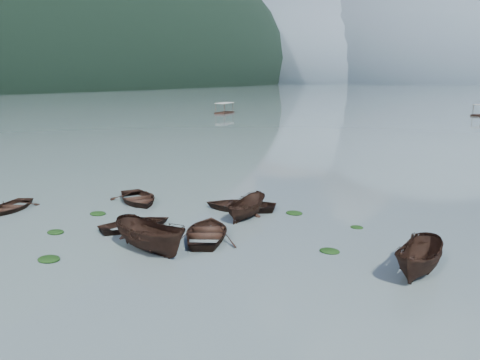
% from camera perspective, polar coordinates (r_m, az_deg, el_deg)
% --- Properties ---
extents(ground_plane, '(2400.00, 2400.00, 0.00)m').
position_cam_1_polar(ground_plane, '(22.53, -14.24, -10.84)').
color(ground_plane, slate).
extents(haze_mtn_a, '(520.00, 520.00, 280.00)m').
position_cam_1_polar(haze_mtn_a, '(955.55, 10.55, 11.60)').
color(haze_mtn_a, '#475666').
rests_on(haze_mtn_a, ground).
extents(haze_mtn_b, '(520.00, 520.00, 340.00)m').
position_cam_1_polar(haze_mtn_b, '(918.42, 22.80, 10.84)').
color(haze_mtn_b, '#475666').
rests_on(haze_mtn_b, ground).
extents(rowboat_0, '(4.18, 4.75, 0.82)m').
position_cam_1_polar(rowboat_0, '(35.32, -26.08, -3.25)').
color(rowboat_0, black).
rests_on(rowboat_0, ground).
extents(rowboat_1, '(4.78, 5.20, 0.88)m').
position_cam_1_polar(rowboat_1, '(28.54, -12.54, -5.77)').
color(rowboat_1, black).
rests_on(rowboat_1, ground).
extents(rowboat_2, '(5.30, 3.04, 1.93)m').
position_cam_1_polar(rowboat_2, '(24.70, -10.75, -8.57)').
color(rowboat_2, black).
rests_on(rowboat_2, ground).
extents(rowboat_3, '(5.23, 5.92, 1.02)m').
position_cam_1_polar(rowboat_3, '(26.41, -3.96, -6.98)').
color(rowboat_3, black).
rests_on(rowboat_3, ground).
extents(rowboat_5, '(2.24, 4.70, 1.75)m').
position_cam_1_polar(rowboat_5, '(23.17, 20.94, -10.64)').
color(rowboat_5, black).
rests_on(rowboat_5, ground).
extents(rowboat_6, '(5.88, 5.57, 0.99)m').
position_cam_1_polar(rowboat_6, '(34.34, -12.31, -2.67)').
color(rowboat_6, black).
rests_on(rowboat_6, ground).
extents(rowboat_7, '(5.52, 4.56, 0.99)m').
position_cam_1_polar(rowboat_7, '(31.78, 0.03, -3.60)').
color(rowboat_7, black).
rests_on(rowboat_7, ground).
extents(rowboat_8, '(1.60, 4.05, 1.55)m').
position_cam_1_polar(rowboat_8, '(29.98, 0.77, -4.58)').
color(rowboat_8, black).
rests_on(rowboat_8, ground).
extents(weed_clump_0, '(1.16, 0.95, 0.25)m').
position_cam_1_polar(weed_clump_0, '(24.99, -22.26, -9.05)').
color(weed_clump_0, black).
rests_on(weed_clump_0, ground).
extents(weed_clump_1, '(1.03, 0.82, 0.23)m').
position_cam_1_polar(weed_clump_1, '(29.06, -21.56, -6.02)').
color(weed_clump_1, black).
rests_on(weed_clump_1, ground).
extents(weed_clump_2, '(1.36, 1.09, 0.29)m').
position_cam_1_polar(weed_clump_2, '(25.33, -10.24, -8.01)').
color(weed_clump_2, black).
rests_on(weed_clump_2, ground).
extents(weed_clump_3, '(0.78, 0.66, 0.17)m').
position_cam_1_polar(weed_clump_3, '(28.82, 14.05, -5.67)').
color(weed_clump_3, black).
rests_on(weed_clump_3, ground).
extents(weed_clump_4, '(1.06, 0.84, 0.22)m').
position_cam_1_polar(weed_clump_4, '(24.66, 10.87, -8.61)').
color(weed_clump_4, black).
rests_on(weed_clump_4, ground).
extents(weed_clump_5, '(1.11, 0.90, 0.24)m').
position_cam_1_polar(weed_clump_5, '(32.00, -16.93, -4.03)').
color(weed_clump_5, black).
rests_on(weed_clump_5, ground).
extents(weed_clump_6, '(0.94, 0.78, 0.20)m').
position_cam_1_polar(weed_clump_6, '(29.73, -13.47, -5.07)').
color(weed_clump_6, black).
rests_on(weed_clump_6, ground).
extents(weed_clump_7, '(1.12, 0.90, 0.24)m').
position_cam_1_polar(weed_clump_7, '(30.93, 6.63, -4.13)').
color(weed_clump_7, black).
rests_on(weed_clump_7, ground).
extents(pontoon_left, '(3.49, 6.95, 2.56)m').
position_cam_1_polar(pontoon_left, '(118.71, -1.90, 8.10)').
color(pontoon_left, black).
rests_on(pontoon_left, ground).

